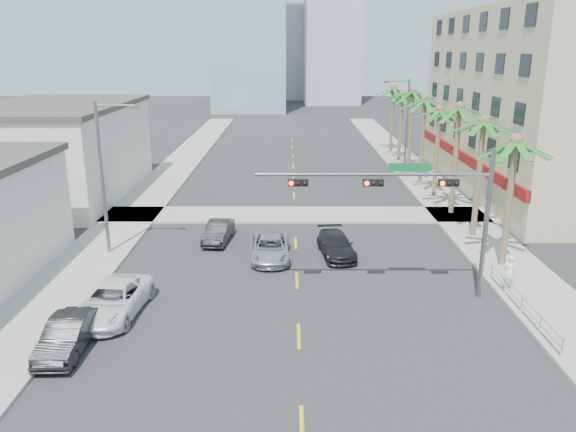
# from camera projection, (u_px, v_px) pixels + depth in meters

# --- Properties ---
(ground) EXTENTS (260.00, 260.00, 0.00)m
(ground) POSITION_uv_depth(u_px,v_px,m) (301.00, 391.00, 20.22)
(ground) COLOR #262628
(ground) RESTS_ON ground
(sidewalk_right) EXTENTS (4.00, 120.00, 0.15)m
(sidewalk_right) POSITION_uv_depth(u_px,v_px,m) (466.00, 223.00, 39.34)
(sidewalk_right) COLOR gray
(sidewalk_right) RESTS_ON ground
(sidewalk_left) EXTENTS (4.00, 120.00, 0.15)m
(sidewalk_left) POSITION_uv_depth(u_px,v_px,m) (124.00, 223.00, 39.37)
(sidewalk_left) COLOR gray
(sidewalk_left) RESTS_ON ground
(sidewalk_cross) EXTENTS (80.00, 4.00, 0.15)m
(sidewalk_cross) POSITION_uv_depth(u_px,v_px,m) (295.00, 215.00, 41.27)
(sidewalk_cross) COLOR gray
(sidewalk_cross) RESTS_ON ground
(building_right) EXTENTS (15.25, 28.00, 15.00)m
(building_right) POSITION_uv_depth(u_px,v_px,m) (557.00, 102.00, 46.77)
(building_right) COLOR #BFB186
(building_right) RESTS_ON ground
(building_left_far) EXTENTS (11.00, 18.00, 7.20)m
(building_left_far) POSITION_uv_depth(u_px,v_px,m) (57.00, 153.00, 46.04)
(building_left_far) COLOR beige
(building_left_far) RESTS_ON ground
(tower_far_center) EXTENTS (16.00, 16.00, 42.00)m
(tower_far_center) POSITION_uv_depth(u_px,v_px,m) (278.00, 8.00, 133.93)
(tower_far_center) COLOR #ADADB2
(tower_far_center) RESTS_ON ground
(traffic_signal_mast) EXTENTS (11.12, 0.54, 7.20)m
(traffic_signal_mast) POSITION_uv_depth(u_px,v_px,m) (421.00, 198.00, 26.37)
(traffic_signal_mast) COLOR slate
(traffic_signal_mast) RESTS_ON ground
(palm_tree_0) EXTENTS (4.80, 4.80, 7.80)m
(palm_tree_0) POSITION_uv_depth(u_px,v_px,m) (516.00, 142.00, 29.66)
(palm_tree_0) COLOR brown
(palm_tree_0) RESTS_ON ground
(palm_tree_1) EXTENTS (4.80, 4.80, 8.16)m
(palm_tree_1) POSITION_uv_depth(u_px,v_px,m) (484.00, 123.00, 34.54)
(palm_tree_1) COLOR brown
(palm_tree_1) RESTS_ON ground
(palm_tree_2) EXTENTS (4.80, 4.80, 8.52)m
(palm_tree_2) POSITION_uv_depth(u_px,v_px,m) (460.00, 108.00, 39.42)
(palm_tree_2) COLOR brown
(palm_tree_2) RESTS_ON ground
(palm_tree_3) EXTENTS (4.80, 4.80, 7.80)m
(palm_tree_3) POSITION_uv_depth(u_px,v_px,m) (440.00, 111.00, 44.60)
(palm_tree_3) COLOR brown
(palm_tree_3) RESTS_ON ground
(palm_tree_4) EXTENTS (4.80, 4.80, 8.16)m
(palm_tree_4) POSITION_uv_depth(u_px,v_px,m) (425.00, 100.00, 49.49)
(palm_tree_4) COLOR brown
(palm_tree_4) RESTS_ON ground
(palm_tree_5) EXTENTS (4.80, 4.80, 8.52)m
(palm_tree_5) POSITION_uv_depth(u_px,v_px,m) (413.00, 92.00, 54.37)
(palm_tree_5) COLOR brown
(palm_tree_5) RESTS_ON ground
(palm_tree_6) EXTENTS (4.80, 4.80, 7.80)m
(palm_tree_6) POSITION_uv_depth(u_px,v_px,m) (402.00, 95.00, 59.55)
(palm_tree_6) COLOR brown
(palm_tree_6) RESTS_ON ground
(palm_tree_7) EXTENTS (4.80, 4.80, 8.16)m
(palm_tree_7) POSITION_uv_depth(u_px,v_px,m) (393.00, 88.00, 64.43)
(palm_tree_7) COLOR brown
(palm_tree_7) RESTS_ON ground
(streetlight_left) EXTENTS (2.55, 0.25, 9.00)m
(streetlight_left) POSITION_uv_depth(u_px,v_px,m) (105.00, 171.00, 32.19)
(streetlight_left) COLOR slate
(streetlight_left) RESTS_ON ground
(streetlight_right) EXTENTS (2.55, 0.25, 9.00)m
(streetlight_right) POSITION_uv_depth(u_px,v_px,m) (405.00, 120.00, 55.15)
(streetlight_right) COLOR slate
(streetlight_right) RESTS_ON ground
(guardrail) EXTENTS (0.08, 8.08, 1.00)m
(guardrail) POSITION_uv_depth(u_px,v_px,m) (522.00, 302.00, 25.76)
(guardrail) COLOR silver
(guardrail) RESTS_ON ground
(car_parked_mid) EXTENTS (1.58, 4.27, 1.39)m
(car_parked_mid) POSITION_uv_depth(u_px,v_px,m) (67.00, 335.00, 22.68)
(car_parked_mid) COLOR black
(car_parked_mid) RESTS_ON ground
(car_parked_far) EXTENTS (2.91, 5.51, 1.48)m
(car_parked_far) POSITION_uv_depth(u_px,v_px,m) (113.00, 300.00, 25.75)
(car_parked_far) COLOR white
(car_parked_far) RESTS_ON ground
(car_lane_left) EXTENTS (1.76, 4.07, 1.30)m
(car_lane_left) POSITION_uv_depth(u_px,v_px,m) (218.00, 232.00, 35.66)
(car_lane_left) COLOR black
(car_lane_left) RESTS_ON ground
(car_lane_center) EXTENTS (2.26, 4.78, 1.32)m
(car_lane_center) POSITION_uv_depth(u_px,v_px,m) (270.00, 248.00, 32.71)
(car_lane_center) COLOR silver
(car_lane_center) RESTS_ON ground
(car_lane_right) EXTENTS (2.33, 4.64, 1.29)m
(car_lane_right) POSITION_uv_depth(u_px,v_px,m) (336.00, 245.00, 33.24)
(car_lane_right) COLOR black
(car_lane_right) RESTS_ON ground
(pedestrian) EXTENTS (0.75, 0.55, 1.88)m
(pedestrian) POSITION_uv_depth(u_px,v_px,m) (509.00, 273.00, 27.98)
(pedestrian) COLOR white
(pedestrian) RESTS_ON sidewalk_right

